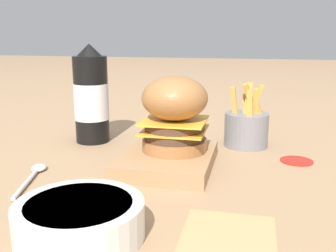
% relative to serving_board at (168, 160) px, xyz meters
% --- Properties ---
extents(ground_plane, '(6.00, 6.00, 0.00)m').
position_rel_serving_board_xyz_m(ground_plane, '(0.03, 0.01, -0.01)').
color(ground_plane, '#9E7A56').
extents(serving_board, '(0.20, 0.16, 0.03)m').
position_rel_serving_board_xyz_m(serving_board, '(0.00, 0.00, 0.00)').
color(serving_board, '#A37A51').
rests_on(serving_board, ground_plane).
extents(burger, '(0.12, 0.12, 0.14)m').
position_rel_serving_board_xyz_m(burger, '(0.02, -0.01, 0.08)').
color(burger, '#9E6638').
rests_on(burger, serving_board).
extents(ketchup_bottle, '(0.08, 0.08, 0.21)m').
position_rel_serving_board_xyz_m(ketchup_bottle, '(0.13, 0.20, 0.09)').
color(ketchup_bottle, black).
rests_on(ketchup_bottle, ground_plane).
extents(fries_basket, '(0.09, 0.09, 0.14)m').
position_rel_serving_board_xyz_m(fries_basket, '(0.17, -0.13, 0.03)').
color(fries_basket, slate).
rests_on(fries_basket, ground_plane).
extents(side_bowl, '(0.15, 0.15, 0.04)m').
position_rel_serving_board_xyz_m(side_bowl, '(-0.27, 0.05, 0.01)').
color(side_bowl, silver).
rests_on(side_bowl, ground_plane).
extents(spoon, '(0.15, 0.06, 0.01)m').
position_rel_serving_board_xyz_m(spoon, '(-0.10, 0.21, -0.01)').
color(spoon, silver).
rests_on(spoon, ground_plane).
extents(ketchup_puddle, '(0.06, 0.06, 0.00)m').
position_rel_serving_board_xyz_m(ketchup_puddle, '(0.08, -0.23, -0.01)').
color(ketchup_puddle, '#B21E14').
rests_on(ketchup_puddle, ground_plane).
extents(parchment_square, '(0.11, 0.11, 0.00)m').
position_rel_serving_board_xyz_m(parchment_square, '(-0.22, -0.13, -0.01)').
color(parchment_square, tan).
rests_on(parchment_square, ground_plane).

